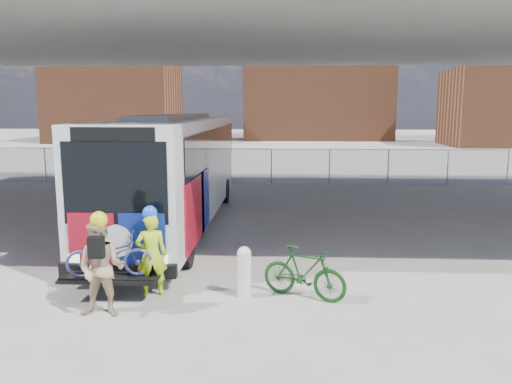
# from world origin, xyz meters

# --- Properties ---
(ground) EXTENTS (160.00, 160.00, 0.00)m
(ground) POSITION_xyz_m (0.00, 0.00, 0.00)
(ground) COLOR #9E9991
(ground) RESTS_ON ground
(bus) EXTENTS (2.67, 13.00, 3.69)m
(bus) POSITION_xyz_m (-2.00, 2.49, 2.11)
(bus) COLOR silver
(bus) RESTS_ON ground
(overpass) EXTENTS (40.00, 16.00, 7.95)m
(overpass) POSITION_xyz_m (0.00, 4.00, 6.54)
(overpass) COLOR #605E59
(overpass) RESTS_ON ground
(chainlink_fence) EXTENTS (30.00, 0.06, 30.00)m
(chainlink_fence) POSITION_xyz_m (0.00, 12.00, 1.42)
(chainlink_fence) COLOR gray
(chainlink_fence) RESTS_ON ground
(brick_buildings) EXTENTS (54.00, 22.00, 12.00)m
(brick_buildings) POSITION_xyz_m (1.23, 48.23, 5.42)
(brick_buildings) COLOR brown
(brick_buildings) RESTS_ON ground
(smokestack) EXTENTS (2.20, 2.20, 25.00)m
(smokestack) POSITION_xyz_m (14.00, 55.00, 12.50)
(smokestack) COLOR brown
(smokestack) RESTS_ON ground
(bollard) EXTENTS (0.28, 0.28, 1.09)m
(bollard) POSITION_xyz_m (0.74, -3.83, 0.58)
(bollard) COLOR white
(bollard) RESTS_ON ground
(cyclist_hivis) EXTENTS (0.74, 0.59, 1.93)m
(cyclist_hivis) POSITION_xyz_m (-1.20, -3.83, 0.93)
(cyclist_hivis) COLOR #C1E718
(cyclist_hivis) RESTS_ON ground
(cyclist_tan) EXTENTS (0.90, 0.70, 2.03)m
(cyclist_tan) POSITION_xyz_m (-1.86, -4.93, 0.96)
(cyclist_tan) COLOR tan
(cyclist_tan) RESTS_ON ground
(bike_parked) EXTENTS (1.88, 1.24, 1.10)m
(bike_parked) POSITION_xyz_m (1.98, -3.83, 0.55)
(bike_parked) COLOR #133B14
(bike_parked) RESTS_ON ground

